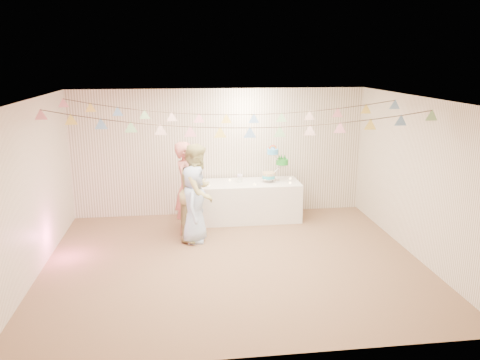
{
  "coord_description": "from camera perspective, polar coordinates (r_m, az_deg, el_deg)",
  "views": [
    {
      "loc": [
        -0.78,
        -6.93,
        3.19
      ],
      "look_at": [
        0.2,
        0.8,
        1.15
      ],
      "focal_mm": 35.0,
      "sensor_mm": 36.0,
      "label": 1
    }
  ],
  "objects": [
    {
      "name": "tealight_1",
      "position": [
        9.48,
        -1.26,
        0.0
      ],
      "size": [
        0.04,
        0.04,
        0.03
      ],
      "primitive_type": "cylinder",
      "color": "#FFD88C",
      "rests_on": "table"
    },
    {
      "name": "left_wall",
      "position": [
        7.52,
        -24.15,
        -1.21
      ],
      "size": [
        5.0,
        5.0,
        0.0
      ],
      "primitive_type": "plane",
      "color": "silver",
      "rests_on": "ground"
    },
    {
      "name": "cake_stand",
      "position": [
        9.42,
        4.27,
        1.77
      ],
      "size": [
        0.61,
        0.36,
        0.69
      ],
      "primitive_type": null,
      "color": "silver",
      "rests_on": "table"
    },
    {
      "name": "platter",
      "position": [
        9.25,
        -2.42,
        -0.58
      ],
      "size": [
        0.3,
        0.3,
        0.02
      ],
      "primitive_type": "cylinder",
      "color": "white",
      "rests_on": "table"
    },
    {
      "name": "person_child",
      "position": [
        8.29,
        -5.64,
        -2.93
      ],
      "size": [
        0.56,
        0.75,
        1.39
      ],
      "primitive_type": "imported",
      "rotation": [
        0.0,
        0.0,
        1.38
      ],
      "color": "#A5BFE9",
      "rests_on": "floor"
    },
    {
      "name": "person_adult_a",
      "position": [
        8.67,
        -6.49,
        -0.98
      ],
      "size": [
        0.59,
        0.73,
        1.73
      ],
      "primitive_type": "imported",
      "rotation": [
        0.0,
        0.0,
        1.26
      ],
      "color": "#C36E66",
      "rests_on": "floor"
    },
    {
      "name": "cake_bottom",
      "position": [
        9.39,
        3.42,
        0.14
      ],
      "size": [
        0.31,
        0.31,
        0.15
      ],
      "primitive_type": null,
      "color": "#2BB3C9",
      "rests_on": "cake_stand"
    },
    {
      "name": "bunting_back",
      "position": [
        8.11,
        -1.69,
        8.72
      ],
      "size": [
        5.6,
        1.1,
        0.4
      ],
      "primitive_type": null,
      "color": "pink",
      "rests_on": "ceiling"
    },
    {
      "name": "ceiling",
      "position": [
        7.0,
        -0.81,
        9.83
      ],
      "size": [
        6.0,
        6.0,
        0.0
      ],
      "primitive_type": "plane",
      "color": "white",
      "rests_on": "ground"
    },
    {
      "name": "tealight_0",
      "position": [
        9.13,
        -3.85,
        -0.61
      ],
      "size": [
        0.04,
        0.04,
        0.03
      ],
      "primitive_type": "cylinder",
      "color": "#FFD88C",
      "rests_on": "table"
    },
    {
      "name": "tealight_3",
      "position": [
        9.61,
        2.87,
        0.2
      ],
      "size": [
        0.04,
        0.04,
        0.03
      ],
      "primitive_type": "cylinder",
      "color": "#FFD88C",
      "rests_on": "table"
    },
    {
      "name": "front_wall",
      "position": [
        4.88,
        2.57,
        -8.16
      ],
      "size": [
        6.0,
        6.0,
        0.0
      ],
      "primitive_type": "plane",
      "color": "silver",
      "rests_on": "ground"
    },
    {
      "name": "tealight_5",
      "position": [
        9.66,
        6.16,
        0.2
      ],
      "size": [
        0.04,
        0.04,
        0.03
      ],
      "primitive_type": "cylinder",
      "color": "#FFD88C",
      "rests_on": "table"
    },
    {
      "name": "cake_top_tier",
      "position": [
        9.32,
        3.98,
        3.42
      ],
      "size": [
        0.25,
        0.25,
        0.19
      ],
      "primitive_type": null,
      "color": "#48A2E2",
      "rests_on": "cake_stand"
    },
    {
      "name": "cake_middle",
      "position": [
        9.54,
        5.23,
        1.99
      ],
      "size": [
        0.27,
        0.27,
        0.22
      ],
      "primitive_type": null,
      "color": "#1F8E2A",
      "rests_on": "cake_stand"
    },
    {
      "name": "right_wall",
      "position": [
        8.11,
        20.78,
        0.23
      ],
      "size": [
        5.0,
        5.0,
        0.0
      ],
      "primitive_type": "plane",
      "color": "silver",
      "rests_on": "ground"
    },
    {
      "name": "back_wall",
      "position": [
        9.65,
        -2.45,
        3.37
      ],
      "size": [
        6.0,
        6.0,
        0.0
      ],
      "primitive_type": "plane",
      "color": "silver",
      "rests_on": "ground"
    },
    {
      "name": "tealight_2",
      "position": [
        9.15,
        1.81,
        -0.54
      ],
      "size": [
        0.04,
        0.04,
        0.03
      ],
      "primitive_type": "cylinder",
      "color": "#FFD88C",
      "rests_on": "table"
    },
    {
      "name": "floor",
      "position": [
        7.67,
        -0.74,
        -9.92
      ],
      "size": [
        6.0,
        6.0,
        0.0
      ],
      "primitive_type": "plane",
      "color": "brown",
      "rests_on": "ground"
    },
    {
      "name": "posy",
      "position": [
        9.36,
        -0.04,
        0.11
      ],
      "size": [
        0.15,
        0.15,
        0.17
      ],
      "primitive_type": null,
      "color": "white",
      "rests_on": "table"
    },
    {
      "name": "person_adult_b",
      "position": [
        8.37,
        -5.17,
        -1.46
      ],
      "size": [
        0.96,
        1.05,
        1.74
      ],
      "primitive_type": "imported",
      "rotation": [
        0.0,
        0.0,
        1.13
      ],
      "color": "tan",
      "rests_on": "floor"
    },
    {
      "name": "bunting_front",
      "position": [
        6.83,
        -0.62,
        7.35
      ],
      "size": [
        5.6,
        0.9,
        0.36
      ],
      "primitive_type": null,
      "color": "#72A5E5",
      "rests_on": "ceiling"
    },
    {
      "name": "tealight_4",
      "position": [
        9.33,
        6.14,
        -0.32
      ],
      "size": [
        0.04,
        0.04,
        0.03
      ],
      "primitive_type": "cylinder",
      "color": "#FFD88C",
      "rests_on": "table"
    },
    {
      "name": "table",
      "position": [
        9.46,
        0.98,
        -2.56
      ],
      "size": [
        2.06,
        0.83,
        0.77
      ],
      "primitive_type": "cube",
      "color": "white",
      "rests_on": "floor"
    }
  ]
}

